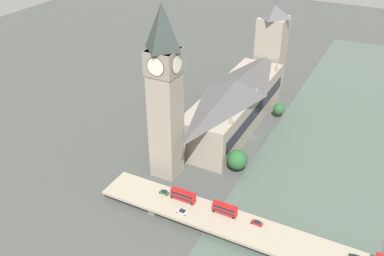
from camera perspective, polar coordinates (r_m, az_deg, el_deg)
The scene contains 13 objects.
ground_plane at distance 231.29m, azimuth 8.42°, elevation -1.32°, with size 600.00×600.00×0.00m, color #424442.
river_water at distance 224.67m, azimuth 17.52°, elevation -3.60°, with size 63.70×360.00×0.30m, color #47564C.
parliament_hall at distance 235.43m, azimuth 5.82°, elevation 3.34°, with size 25.26×91.06×27.57m.
clock_tower at distance 182.16m, azimuth -3.67°, elevation 4.98°, with size 13.03×13.03×80.12m.
victoria_tower at distance 280.66m, azimuth 10.49°, elevation 10.57°, with size 16.81×16.81×57.56m.
road_bridge at distance 168.85m, azimuth 12.65°, elevation -14.85°, with size 159.40×16.29×4.03m.
double_decker_bus_lead at distance 180.25m, azimuth -1.20°, elevation -8.95°, with size 11.11×2.62×4.67m.
double_decker_bus_rear at distance 174.27m, azimuth 4.39°, elevation -10.69°, with size 10.35×2.49×4.82m.
car_northbound_lead at distance 184.94m, azimuth -3.72°, elevation -8.55°, with size 4.20×1.80×1.53m.
car_southbound_mid at distance 175.44m, azimuth -1.33°, elevation -11.09°, with size 4.57×1.87×1.49m.
car_southbound_tail at distance 172.66m, azimuth 8.66°, elevation -12.39°, with size 4.50×1.90×1.39m.
tree_embankment_near at distance 250.61m, azimuth 11.49°, elevation 2.46°, with size 6.44×6.44×8.46m.
tree_embankment_mid at distance 202.28m, azimuth 6.06°, elevation -4.24°, with size 9.60×9.60×11.04m.
Camera 1 is at (-58.29, 187.46, 122.29)m, focal length 40.00 mm.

